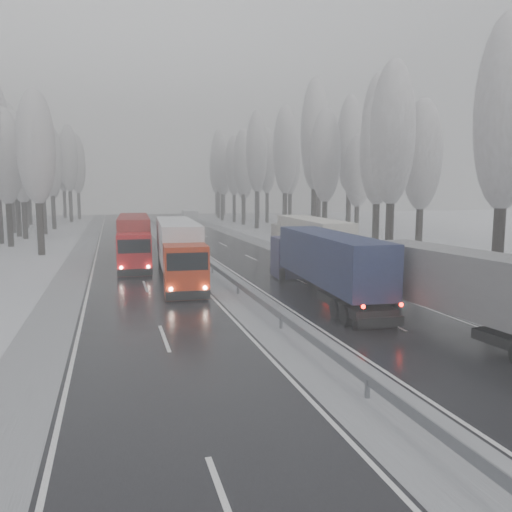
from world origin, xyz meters
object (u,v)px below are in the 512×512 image
truck_blue_box (322,260)px  truck_red_white (178,246)px  truck_cream_box (307,238)px  truck_grey_tarp (452,284)px  box_truck_distant (190,218)px  truck_red_red (134,236)px

truck_blue_box → truck_red_white: size_ratio=0.95×
truck_blue_box → truck_cream_box: 11.96m
truck_grey_tarp → box_truck_distant: bearing=85.9°
truck_grey_tarp → truck_cream_box: (1.11, 19.66, 0.22)m
truck_grey_tarp → box_truck_distant: size_ratio=1.82×
truck_grey_tarp → truck_red_white: 19.66m
truck_blue_box → truck_red_red: truck_red_red is taller
truck_blue_box → truck_red_white: (-7.30, 8.74, 0.13)m
truck_red_red → truck_red_white: bearing=-71.0°
box_truck_distant → truck_red_white: truck_red_white is taller
truck_cream_box → truck_red_white: truck_red_white is taller
truck_cream_box → truck_red_red: 14.97m
truck_blue_box → truck_red_white: truck_red_white is taller
truck_blue_box → box_truck_distant: (1.62, 62.06, -0.78)m
truck_grey_tarp → truck_blue_box: (-2.55, 8.27, 0.11)m
truck_cream_box → truck_red_red: size_ratio=1.00×
truck_red_white → box_truck_distant: bearing=84.0°
truck_cream_box → box_truck_distant: 50.72m
truck_blue_box → truck_red_red: 20.27m
truck_grey_tarp → truck_red_white: bearing=115.3°
truck_blue_box → box_truck_distant: truck_blue_box is taller
truck_cream_box → box_truck_distant: truck_cream_box is taller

